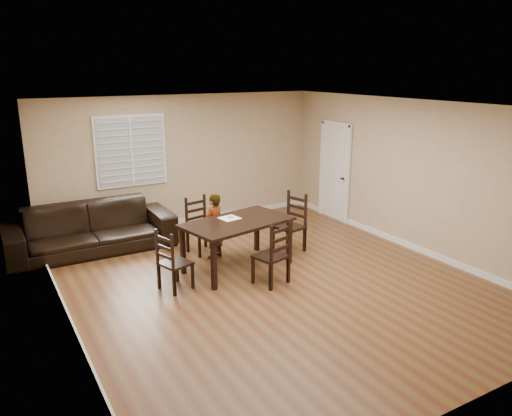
{
  "coord_description": "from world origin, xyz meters",
  "views": [
    {
      "loc": [
        -3.8,
        -6.14,
        3.24
      ],
      "look_at": [
        0.13,
        0.69,
        1.0
      ],
      "focal_mm": 35.0,
      "sensor_mm": 36.0,
      "label": 1
    }
  ],
  "objects_px": {
    "donut": "(231,217)",
    "sofa": "(91,228)",
    "chair_right": "(294,224)",
    "child": "(214,226)",
    "dining_table": "(237,226)",
    "chair_near": "(198,226)",
    "chair_left": "(169,264)",
    "chair_far": "(277,257)"
  },
  "relations": [
    {
      "from": "donut",
      "to": "sofa",
      "type": "relative_size",
      "value": 0.03
    },
    {
      "from": "chair_right",
      "to": "child",
      "type": "xyz_separation_m",
      "value": [
        -1.44,
        0.35,
        0.09
      ]
    },
    {
      "from": "child",
      "to": "sofa",
      "type": "height_order",
      "value": "child"
    },
    {
      "from": "dining_table",
      "to": "donut",
      "type": "height_order",
      "value": "donut"
    },
    {
      "from": "donut",
      "to": "sofa",
      "type": "distance_m",
      "value": 2.68
    },
    {
      "from": "chair_near",
      "to": "child",
      "type": "distance_m",
      "value": 0.49
    },
    {
      "from": "chair_left",
      "to": "child",
      "type": "relative_size",
      "value": 0.83
    },
    {
      "from": "child",
      "to": "chair_far",
      "type": "bearing_deg",
      "value": 81.49
    },
    {
      "from": "chair_right",
      "to": "donut",
      "type": "xyz_separation_m",
      "value": [
        -1.32,
        -0.08,
        0.36
      ]
    },
    {
      "from": "dining_table",
      "to": "chair_right",
      "type": "distance_m",
      "value": 1.36
    },
    {
      "from": "chair_near",
      "to": "donut",
      "type": "bearing_deg",
      "value": -88.31
    },
    {
      "from": "child",
      "to": "donut",
      "type": "bearing_deg",
      "value": 84.02
    },
    {
      "from": "chair_near",
      "to": "donut",
      "type": "distance_m",
      "value": 0.99
    },
    {
      "from": "chair_left",
      "to": "donut",
      "type": "relative_size",
      "value": 10.27
    },
    {
      "from": "chair_right",
      "to": "sofa",
      "type": "height_order",
      "value": "chair_right"
    },
    {
      "from": "chair_left",
      "to": "chair_near",
      "type": "bearing_deg",
      "value": -55.09
    },
    {
      "from": "chair_left",
      "to": "sofa",
      "type": "xyz_separation_m",
      "value": [
        -0.63,
        2.32,
        -0.0
      ]
    },
    {
      "from": "chair_far",
      "to": "chair_near",
      "type": "bearing_deg",
      "value": -93.98
    },
    {
      "from": "dining_table",
      "to": "chair_far",
      "type": "relative_size",
      "value": 1.87
    },
    {
      "from": "chair_left",
      "to": "dining_table",
      "type": "bearing_deg",
      "value": -94.9
    },
    {
      "from": "chair_left",
      "to": "chair_right",
      "type": "bearing_deg",
      "value": -95.04
    },
    {
      "from": "chair_near",
      "to": "chair_right",
      "type": "distance_m",
      "value": 1.73
    },
    {
      "from": "dining_table",
      "to": "child",
      "type": "xyz_separation_m",
      "value": [
        -0.13,
        0.62,
        -0.16
      ]
    },
    {
      "from": "chair_left",
      "to": "chair_right",
      "type": "height_order",
      "value": "chair_right"
    },
    {
      "from": "chair_far",
      "to": "chair_right",
      "type": "bearing_deg",
      "value": -149.19
    },
    {
      "from": "donut",
      "to": "chair_near",
      "type": "bearing_deg",
      "value": 103.07
    },
    {
      "from": "chair_right",
      "to": "sofa",
      "type": "relative_size",
      "value": 0.37
    },
    {
      "from": "chair_far",
      "to": "chair_left",
      "type": "height_order",
      "value": "chair_far"
    },
    {
      "from": "child",
      "to": "donut",
      "type": "relative_size",
      "value": 12.41
    },
    {
      "from": "chair_far",
      "to": "donut",
      "type": "bearing_deg",
      "value": -94.87
    },
    {
      "from": "chair_far",
      "to": "donut",
      "type": "distance_m",
      "value": 1.18
    },
    {
      "from": "chair_near",
      "to": "chair_far",
      "type": "bearing_deg",
      "value": -89.41
    },
    {
      "from": "chair_near",
      "to": "chair_right",
      "type": "bearing_deg",
      "value": -39.25
    },
    {
      "from": "chair_left",
      "to": "child",
      "type": "distance_m",
      "value": 1.48
    },
    {
      "from": "dining_table",
      "to": "chair_right",
      "type": "height_order",
      "value": "chair_right"
    },
    {
      "from": "child",
      "to": "sofa",
      "type": "distance_m",
      "value": 2.28
    },
    {
      "from": "chair_right",
      "to": "chair_far",
      "type": "bearing_deg",
      "value": -57.09
    },
    {
      "from": "chair_near",
      "to": "sofa",
      "type": "bearing_deg",
      "value": 139.26
    },
    {
      "from": "chair_near",
      "to": "donut",
      "type": "xyz_separation_m",
      "value": [
        0.21,
        -0.89,
        0.39
      ]
    },
    {
      "from": "chair_left",
      "to": "sofa",
      "type": "height_order",
      "value": "chair_left"
    },
    {
      "from": "chair_near",
      "to": "chair_far",
      "type": "xyz_separation_m",
      "value": [
        0.42,
        -1.99,
        0.01
      ]
    },
    {
      "from": "dining_table",
      "to": "sofa",
      "type": "distance_m",
      "value": 2.81
    }
  ]
}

